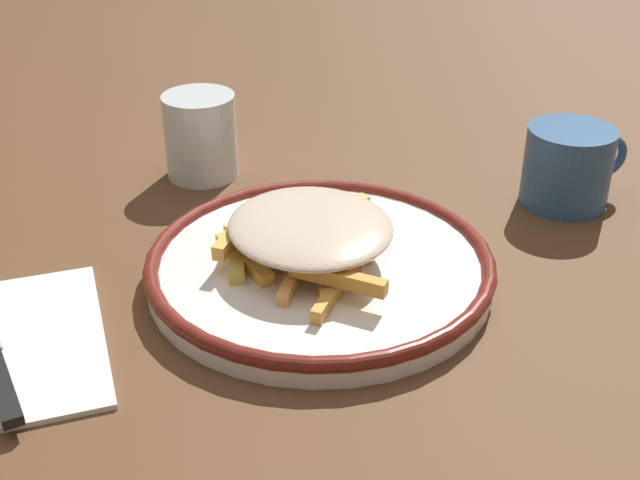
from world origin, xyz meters
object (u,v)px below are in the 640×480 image
plate (320,266)px  fries_heap (307,233)px  coffee_mug (568,166)px  water_glass (201,136)px

plate → fries_heap: size_ratio=1.64×
coffee_mug → plate: bearing=-169.3°
fries_heap → coffee_mug: size_ratio=1.63×
fries_heap → water_glass: bearing=99.4°
fries_heap → water_glass: water_glass is taller
plate → coffee_mug: bearing=10.7°
fries_heap → coffee_mug: bearing=8.8°
coffee_mug → water_glass: bearing=150.2°
plate → water_glass: size_ratio=3.33×
plate → fries_heap: bearing=134.7°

